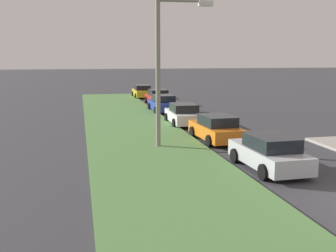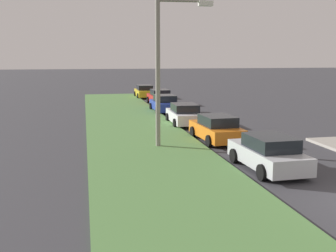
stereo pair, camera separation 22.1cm
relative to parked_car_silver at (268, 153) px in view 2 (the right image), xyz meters
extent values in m
cube|color=#517F42|center=(5.18, 4.33, -0.66)|extent=(60.00, 6.00, 0.12)
cube|color=#B2B5BA|center=(0.05, 0.00, -0.15)|extent=(4.36, 1.95, 0.70)
cube|color=black|center=(-0.15, -0.01, 0.48)|extent=(2.26, 1.68, 0.55)
cylinder|color=black|center=(1.37, 0.95, -0.40)|extent=(0.65, 0.24, 0.64)
cylinder|color=black|center=(1.43, -0.85, -0.40)|extent=(0.65, 0.24, 0.64)
cylinder|color=black|center=(-1.33, 0.85, -0.40)|extent=(0.65, 0.24, 0.64)
cylinder|color=black|center=(-1.27, -0.95, -0.40)|extent=(0.65, 0.24, 0.64)
cube|color=orange|center=(6.03, 0.26, -0.15)|extent=(4.39, 2.03, 0.70)
cube|color=black|center=(5.83, 0.25, 0.48)|extent=(2.28, 1.72, 0.55)
cylinder|color=black|center=(7.33, 1.23, -0.40)|extent=(0.65, 0.25, 0.64)
cylinder|color=black|center=(7.42, -0.57, -0.40)|extent=(0.65, 0.25, 0.64)
cylinder|color=black|center=(4.63, 1.08, -0.40)|extent=(0.65, 0.25, 0.64)
cylinder|color=black|center=(4.73, -0.71, -0.40)|extent=(0.65, 0.25, 0.64)
cube|color=silver|center=(11.84, 0.65, -0.15)|extent=(4.34, 1.89, 0.70)
cube|color=black|center=(11.64, 0.66, 0.48)|extent=(2.23, 1.65, 0.55)
cylinder|color=black|center=(13.21, 1.52, -0.40)|extent=(0.64, 0.23, 0.64)
cylinder|color=black|center=(13.17, -0.28, -0.40)|extent=(0.64, 0.23, 0.64)
cylinder|color=black|center=(10.51, 1.58, -0.40)|extent=(0.64, 0.23, 0.64)
cylinder|color=black|center=(10.48, -0.22, -0.40)|extent=(0.64, 0.23, 0.64)
cube|color=#23389E|center=(18.52, 0.73, -0.15)|extent=(4.35, 1.91, 0.70)
cube|color=black|center=(18.32, 0.72, 0.48)|extent=(2.24, 1.66, 0.55)
cylinder|color=black|center=(19.85, 1.66, -0.40)|extent=(0.65, 0.24, 0.64)
cylinder|color=black|center=(19.89, -0.14, -0.40)|extent=(0.65, 0.24, 0.64)
cylinder|color=black|center=(17.15, 1.59, -0.40)|extent=(0.65, 0.24, 0.64)
cylinder|color=black|center=(17.19, -0.21, -0.40)|extent=(0.65, 0.24, 0.64)
cube|color=red|center=(24.33, 0.07, -0.15)|extent=(4.35, 1.93, 0.70)
cube|color=black|center=(24.13, 0.07, 0.48)|extent=(2.25, 1.67, 0.55)
cylinder|color=black|center=(25.65, 1.01, -0.40)|extent=(0.65, 0.24, 0.64)
cylinder|color=black|center=(25.71, -0.79, -0.40)|extent=(0.65, 0.24, 0.64)
cylinder|color=black|center=(22.95, 0.93, -0.40)|extent=(0.65, 0.24, 0.64)
cylinder|color=black|center=(23.01, -0.87, -0.40)|extent=(0.65, 0.24, 0.64)
cube|color=gold|center=(30.95, 0.63, -0.15)|extent=(4.30, 1.81, 0.70)
cube|color=black|center=(30.75, 0.63, 0.48)|extent=(2.20, 1.60, 0.55)
cylinder|color=black|center=(32.30, 1.53, -0.40)|extent=(0.64, 0.22, 0.64)
cylinder|color=black|center=(32.30, -0.27, -0.40)|extent=(0.64, 0.22, 0.64)
cylinder|color=black|center=(29.60, 1.52, -0.40)|extent=(0.64, 0.22, 0.64)
cylinder|color=black|center=(29.60, -0.28, -0.40)|extent=(0.64, 0.22, 0.64)
cylinder|color=gray|center=(4.97, 3.73, 3.03)|extent=(0.24, 0.24, 7.50)
cylinder|color=gray|center=(4.91, 2.53, 6.63)|extent=(0.24, 2.40, 0.12)
cube|color=silver|center=(4.85, 1.33, 6.53)|extent=(0.39, 0.72, 0.24)
camera|label=1|loc=(-15.08, 7.56, 3.93)|focal=43.33mm
camera|label=2|loc=(-15.13, 7.35, 3.93)|focal=43.33mm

